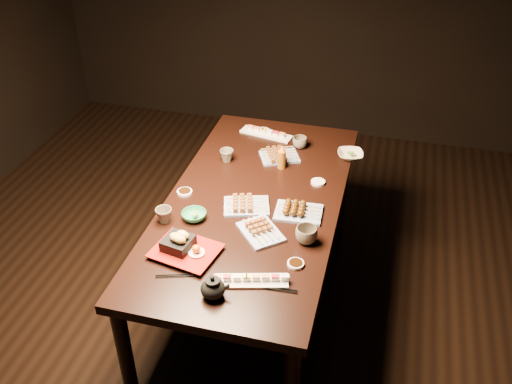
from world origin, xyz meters
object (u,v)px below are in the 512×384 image
(yakitori_plate_center, at_px, (246,203))
(teacup_mid_right, at_px, (306,235))
(teacup_far_right, at_px, (300,142))
(edamame_bowl_cream, at_px, (350,155))
(edamame_bowl_green, at_px, (194,216))
(teapot, at_px, (213,287))
(yakitori_plate_left, at_px, (280,154))
(condiment_bottle, at_px, (282,157))
(sushi_platter_near, at_px, (251,279))
(tempura_tray, at_px, (185,245))
(dining_table, at_px, (254,254))
(yakitori_plate_right, at_px, (261,229))
(teacup_near_left, at_px, (164,215))
(sushi_platter_far, at_px, (266,132))
(teacup_far_left, at_px, (227,156))

(yakitori_plate_center, relative_size, teacup_mid_right, 2.20)
(teacup_far_right, bearing_deg, edamame_bowl_cream, -7.34)
(edamame_bowl_green, relative_size, teapot, 0.99)
(yakitori_plate_left, xyz_separation_m, teapot, (-0.03, -1.17, 0.03))
(edamame_bowl_green, bearing_deg, teacup_far_right, 65.53)
(teacup_far_right, bearing_deg, condiment_bottle, -102.83)
(yakitori_plate_center, bearing_deg, teapot, -104.00)
(sushi_platter_near, xyz_separation_m, edamame_bowl_cream, (0.29, 1.16, -0.00))
(yakitori_plate_center, height_order, teacup_mid_right, teacup_mid_right)
(sushi_platter_near, distance_m, tempura_tray, 0.36)
(dining_table, distance_m, teacup_far_right, 0.74)
(yakitori_plate_right, distance_m, condiment_bottle, 0.61)
(edamame_bowl_green, distance_m, teacup_near_left, 0.15)
(teacup_mid_right, bearing_deg, condiment_bottle, 112.51)
(yakitori_plate_right, height_order, teapot, teapot)
(edamame_bowl_cream, xyz_separation_m, teapot, (-0.43, -1.28, 0.04))
(yakitori_plate_left, height_order, teacup_near_left, teacup_near_left)
(sushi_platter_near, relative_size, yakitori_plate_left, 1.48)
(sushi_platter_far, relative_size, teacup_far_right, 3.79)
(sushi_platter_far, height_order, edamame_bowl_green, sushi_platter_far)
(condiment_bottle, bearing_deg, teapot, -93.24)
(sushi_platter_near, relative_size, teacup_near_left, 3.87)
(teacup_far_left, bearing_deg, yakitori_plate_right, -59.44)
(edamame_bowl_cream, xyz_separation_m, tempura_tray, (-0.64, -1.06, 0.04))
(yakitori_plate_center, xyz_separation_m, teacup_far_right, (0.15, 0.67, 0.01))
(teacup_mid_right, relative_size, teacup_far_left, 1.32)
(dining_table, distance_m, teacup_far_left, 0.59)
(dining_table, relative_size, edamame_bowl_green, 14.41)
(teacup_near_left, bearing_deg, sushi_platter_near, -30.13)
(teacup_near_left, distance_m, condiment_bottle, 0.79)
(condiment_bottle, bearing_deg, sushi_platter_near, -85.50)
(yakitori_plate_center, xyz_separation_m, teacup_mid_right, (0.35, -0.19, 0.01))
(yakitori_plate_right, xyz_separation_m, edamame_bowl_green, (-0.35, 0.03, -0.01))
(yakitori_plate_center, bearing_deg, teacup_far_right, 60.75)
(sushi_platter_near, distance_m, teacup_mid_right, 0.38)
(dining_table, distance_m, yakitori_plate_left, 0.61)
(yakitori_plate_right, relative_size, edamame_bowl_green, 1.82)
(teacup_near_left, xyz_separation_m, condiment_bottle, (0.46, 0.64, 0.03))
(yakitori_plate_right, bearing_deg, teacup_mid_right, 47.38)
(dining_table, height_order, condiment_bottle, condiment_bottle)
(edamame_bowl_green, bearing_deg, dining_table, 42.54)
(yakitori_plate_right, height_order, tempura_tray, tempura_tray)
(yakitori_plate_right, height_order, edamame_bowl_cream, yakitori_plate_right)
(edamame_bowl_green, xyz_separation_m, teapot, (0.26, -0.49, 0.03))
(edamame_bowl_green, bearing_deg, tempura_tray, -78.51)
(teacup_near_left, bearing_deg, teacup_far_right, 60.06)
(sushi_platter_far, xyz_separation_m, edamame_bowl_green, (-0.15, -0.93, -0.00))
(yakitori_plate_right, relative_size, condiment_bottle, 1.56)
(edamame_bowl_cream, bearing_deg, condiment_bottle, -150.16)
(yakitori_plate_right, relative_size, yakitori_plate_left, 1.04)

